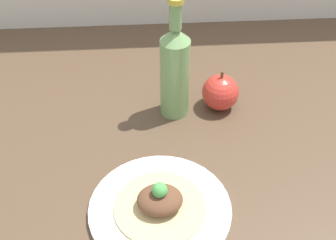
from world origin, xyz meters
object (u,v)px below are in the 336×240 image
object	(u,v)px
cider_bottle	(175,70)
plate	(160,209)
plated_food	(160,201)
apple	(220,92)

from	to	relation	value
cider_bottle	plate	bearing A→B (deg)	-99.60
plated_food	apple	xyz separation A→B (cm)	(15.84, 30.25, 1.20)
cider_bottle	apple	size ratio (longest dim) A/B	2.85
plate	apple	bearing A→B (deg)	62.36
plated_food	apple	bearing A→B (deg)	62.36
apple	plate	bearing A→B (deg)	-117.64
cider_bottle	plated_food	bearing A→B (deg)	-99.60
plate	plated_food	xyz separation A→B (cm)	(0.00, -0.00, 2.32)
plated_food	cider_bottle	bearing A→B (deg)	80.40
plate	apple	xyz separation A→B (cm)	(15.84, 30.25, 3.51)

